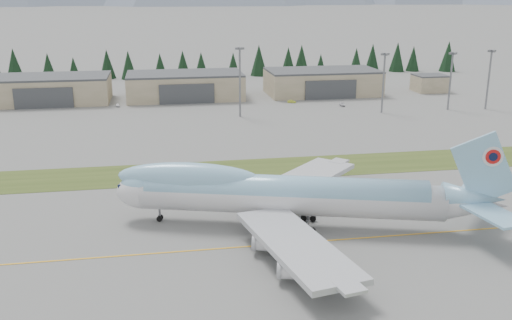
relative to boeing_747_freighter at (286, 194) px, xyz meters
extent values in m
plane|color=#61615F|center=(3.44, -7.79, -6.57)|extent=(7000.00, 7000.00, 0.00)
cube|color=#364819|center=(3.44, 37.21, -6.57)|extent=(400.00, 18.00, 0.08)
cube|color=gold|center=(3.44, -7.79, -6.57)|extent=(400.00, 0.40, 0.02)
cylinder|color=silver|center=(0.72, -0.21, -0.64)|extent=(56.73, 22.56, 6.64)
cylinder|color=#85BADB|center=(-0.26, 0.08, 0.58)|extent=(52.67, 20.92, 6.13)
ellipsoid|color=silver|center=(-26.71, 7.89, -0.64)|extent=(12.07, 9.37, 6.64)
ellipsoid|color=#85BADB|center=(-26.71, 7.89, 0.58)|extent=(10.12, 7.91, 5.63)
ellipsoid|color=#85BADB|center=(-17.89, 5.28, 2.52)|extent=(28.63, 13.39, 6.13)
cube|color=#0C1433|center=(-30.13, 8.90, 0.68)|extent=(2.85, 3.17, 1.32)
cone|color=silver|center=(33.05, -9.76, -0.64)|extent=(13.60, 9.71, 6.51)
cone|color=#85BADB|center=(33.05, -9.76, 0.58)|extent=(12.45, 8.86, 5.92)
cube|color=#85BADB|center=(34.02, -10.05, 6.30)|extent=(12.04, 4.09, 14.10)
cylinder|color=silver|center=(35.32, -10.00, 8.75)|extent=(3.58, 1.24, 3.68)
cylinder|color=red|center=(35.34, -9.90, 8.75)|extent=(2.60, 0.95, 2.66)
cylinder|color=#0C1433|center=(35.37, -9.81, 8.75)|extent=(1.53, 0.63, 1.53)
cube|color=#85BADB|center=(36.74, -4.46, -0.03)|extent=(12.03, 12.48, 0.47)
cube|color=#85BADB|center=(33.27, -16.21, -0.03)|extent=(7.73, 12.02, 0.47)
cube|color=#ADAFB6|center=(7.45, 15.37, -2.48)|extent=(28.38, 28.67, 1.02)
cube|color=#ADAFB6|center=(-2.09, -16.95, -2.48)|extent=(15.64, 31.96, 1.02)
cylinder|color=silver|center=(1.79, 12.78, -4.42)|extent=(5.82, 3.95, 2.55)
cylinder|color=silver|center=(9.28, 20.48, -4.42)|extent=(5.82, 3.95, 2.55)
cylinder|color=silver|center=(-5.44, -11.71, -4.42)|extent=(5.82, 3.95, 2.55)
cylinder|color=silver|center=(-3.33, -22.23, -4.42)|extent=(5.82, 3.95, 2.55)
cylinder|color=slate|center=(-23.77, 7.02, -5.34)|extent=(0.56, 0.56, 2.45)
cylinder|color=slate|center=(0.12, 3.16, -5.24)|extent=(0.71, 0.71, 2.66)
cylinder|color=slate|center=(-1.62, -2.72, -5.24)|extent=(0.71, 0.71, 2.66)
cylinder|color=slate|center=(5.02, 1.71, -5.24)|extent=(0.71, 0.71, 2.66)
cylinder|color=slate|center=(3.28, -4.16, -5.24)|extent=(0.71, 0.71, 2.66)
cylinder|color=black|center=(-23.88, 6.63, -6.01)|extent=(1.18, 0.66, 1.12)
cylinder|color=black|center=(-23.65, 7.41, -6.01)|extent=(1.18, 0.66, 1.12)
cylinder|color=black|center=(0.12, 3.16, -5.95)|extent=(1.32, 0.84, 1.23)
cylinder|color=black|center=(-1.62, -2.72, -5.95)|extent=(1.32, 0.84, 1.23)
cylinder|color=black|center=(5.02, 1.71, -5.95)|extent=(1.32, 0.84, 1.23)
cylinder|color=black|center=(3.28, -4.16, -5.95)|extent=(1.32, 0.84, 1.23)
cube|color=gray|center=(-66.56, 142.21, -1.57)|extent=(48.00, 26.00, 10.00)
cube|color=#3A3C40|center=(-66.56, 142.21, 3.83)|extent=(48.00, 26.00, 0.80)
cube|color=#3A3C40|center=(-66.56, 128.91, -2.57)|extent=(22.08, 0.60, 8.00)
cube|color=gray|center=(-11.56, 142.21, -1.57)|extent=(48.00, 26.00, 10.00)
cube|color=#3A3C40|center=(-11.56, 142.21, 3.83)|extent=(48.00, 26.00, 0.80)
cube|color=#3A3C40|center=(-11.56, 128.91, -2.57)|extent=(22.08, 0.60, 8.00)
cube|color=gray|center=(48.44, 142.21, -1.57)|extent=(48.00, 26.00, 10.00)
cube|color=#3A3C40|center=(48.44, 142.21, 3.83)|extent=(48.00, 26.00, 0.80)
cube|color=#3A3C40|center=(48.44, 128.91, -2.57)|extent=(22.08, 0.60, 8.00)
cube|color=gray|center=(98.44, 140.21, -3.07)|extent=(14.00, 12.00, 7.00)
cube|color=#3A3C40|center=(98.44, 140.21, 0.73)|extent=(14.00, 12.00, 0.60)
cylinder|color=slate|center=(5.97, 101.12, 5.41)|extent=(0.70, 0.70, 23.95)
cube|color=slate|center=(5.97, 101.12, 17.78)|extent=(3.20, 3.20, 0.80)
cylinder|color=slate|center=(59.09, 99.02, 4.05)|extent=(0.70, 0.70, 21.24)
cube|color=slate|center=(59.09, 99.02, 15.07)|extent=(3.20, 3.20, 0.80)
cylinder|color=slate|center=(86.35, 100.26, 3.90)|extent=(0.70, 0.70, 20.94)
cube|color=slate|center=(86.35, 100.26, 14.77)|extent=(3.20, 3.20, 0.80)
cylinder|color=slate|center=(101.16, 98.72, 4.28)|extent=(0.70, 0.70, 21.70)
cube|color=slate|center=(101.16, 98.72, 15.53)|extent=(3.20, 3.20, 0.80)
imported|color=silver|center=(-38.77, 127.89, -6.57)|extent=(1.73, 3.65, 1.21)
imported|color=#A7B32C|center=(30.48, 123.99, -6.57)|extent=(3.67, 2.50, 1.14)
imported|color=silver|center=(48.67, 114.09, -6.57)|extent=(2.50, 4.62, 1.27)
cone|color=black|center=(-92.60, 201.04, 1.87)|extent=(9.45, 9.45, 16.87)
cone|color=black|center=(-76.44, 200.29, 0.59)|extent=(8.02, 8.02, 14.32)
cone|color=black|center=(-64.90, 205.26, -0.80)|extent=(6.46, 6.46, 11.54)
cone|color=black|center=(-48.32, 207.46, 0.89)|extent=(8.36, 8.36, 14.92)
cone|color=black|center=(-37.27, 202.42, 0.66)|extent=(8.10, 8.10, 14.46)
cone|color=black|center=(-21.21, 205.34, -0.19)|extent=(7.15, 7.15, 12.76)
cone|color=black|center=(-9.29, 206.57, 0.40)|extent=(7.81, 7.81, 13.94)
cone|color=black|center=(0.21, 203.93, -0.01)|extent=(7.34, 7.34, 13.11)
cone|color=black|center=(16.89, 201.12, -0.12)|extent=(7.22, 7.22, 12.89)
cone|color=black|center=(31.15, 203.77, 1.68)|extent=(9.23, 9.23, 16.49)
cone|color=black|center=(47.44, 204.34, 0.92)|extent=(8.39, 8.39, 14.97)
cone|color=black|center=(55.08, 205.42, 1.46)|extent=(8.99, 8.99, 16.05)
cone|color=black|center=(66.70, 207.93, -1.25)|extent=(5.95, 5.95, 10.63)
cone|color=black|center=(85.06, 201.91, 0.50)|extent=(7.92, 7.92, 14.14)
cone|color=black|center=(96.71, 207.96, 1.27)|extent=(8.78, 8.78, 15.68)
cone|color=black|center=(111.25, 207.45, 1.60)|extent=(9.15, 9.15, 16.33)
cone|color=black|center=(120.89, 207.40, 0.47)|extent=(7.88, 7.88, 14.07)
cone|color=black|center=(139.87, 203.08, 1.90)|extent=(9.48, 9.48, 16.93)
camera|label=1|loc=(-22.92, -99.15, 36.80)|focal=40.00mm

